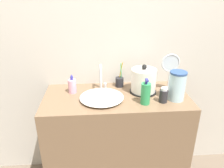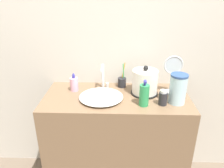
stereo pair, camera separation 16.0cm
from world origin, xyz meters
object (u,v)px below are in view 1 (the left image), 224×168
Objects in this scene: lotion_bottle at (146,93)px; faucet at (101,76)px; mouthwash_bottle at (163,95)px; vanity_mirror at (170,70)px; toothbrush_cup at (120,82)px; water_pitcher at (177,86)px; electric_kettle at (143,81)px; shampoo_bottle at (72,86)px.

faucet is at bearing 137.70° from lotion_bottle.
vanity_mirror reaches higher than mouthwash_bottle.
water_pitcher is (0.38, -0.26, 0.07)m from toothbrush_cup.
lotion_bottle is 1.71× the size of mouthwash_bottle.
faucet is 1.79× the size of mouthwash_bottle.
lotion_bottle is (0.30, -0.27, -0.03)m from faucet.
vanity_mirror is (0.09, 0.19, 0.12)m from mouthwash_bottle.
lotion_bottle is at bearing -138.27° from vanity_mirror.
toothbrush_cup is at bearing 133.76° from mouthwash_bottle.
toothbrush_cup is at bearing 115.73° from lotion_bottle.
lotion_bottle is (0.15, -0.31, 0.04)m from toothbrush_cup.
water_pitcher reaches higher than toothbrush_cup.
mouthwash_bottle is at bearing -116.56° from vanity_mirror.
electric_kettle is at bearing -174.74° from vanity_mirror.
faucet is at bearing 157.28° from water_pitcher.
water_pitcher is (0.21, -0.14, 0.02)m from electric_kettle.
electric_kettle is at bearing 82.84° from lotion_bottle.
shampoo_bottle is 0.78m from water_pitcher.
lotion_bottle reaches higher than shampoo_bottle.
vanity_mirror is 1.39× the size of water_pitcher.
electric_kettle reaches higher than lotion_bottle.
electric_kettle is (0.32, -0.09, -0.02)m from faucet.
electric_kettle is at bearing 122.70° from mouthwash_bottle.
toothbrush_cup is 0.97× the size of water_pitcher.
vanity_mirror is at bearing 5.26° from electric_kettle.
water_pitcher is at bearing -86.85° from vanity_mirror.
lotion_bottle is (-0.02, -0.18, -0.01)m from electric_kettle.
water_pitcher is at bearing 17.99° from mouthwash_bottle.
toothbrush_cup is 0.34m from lotion_bottle.
water_pitcher is at bearing 11.24° from lotion_bottle.
faucet is 0.93× the size of water_pitcher.
electric_kettle is 1.09× the size of toothbrush_cup.
toothbrush_cup is (-0.17, 0.12, -0.05)m from electric_kettle.
faucet is 1.05× the size of lotion_bottle.
mouthwash_bottle is (0.13, 0.01, -0.03)m from lotion_bottle.
electric_kettle reaches higher than toothbrush_cup.
water_pitcher reaches higher than mouthwash_bottle.
vanity_mirror reaches higher than faucet.
faucet is at bearing 172.71° from vanity_mirror.
shampoo_bottle reaches higher than mouthwash_bottle.
electric_kettle is 0.21m from toothbrush_cup.
electric_kettle reaches higher than mouthwash_bottle.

